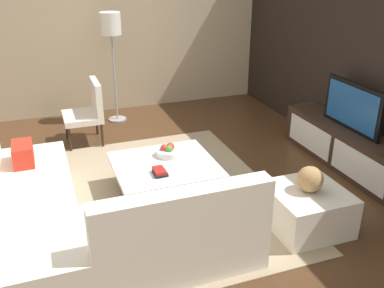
{
  "coord_description": "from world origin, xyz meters",
  "views": [
    {
      "loc": [
        3.89,
        -1.05,
        2.44
      ],
      "look_at": [
        -0.1,
        0.41,
        0.56
      ],
      "focal_mm": 40.46,
      "sensor_mm": 36.0,
      "label": 1
    }
  ],
  "objects_px": {
    "fruit_bowl": "(168,151)",
    "book_stack": "(160,172)",
    "decorative_ball": "(310,179)",
    "television": "(353,107)",
    "ottoman": "(306,209)",
    "media_console": "(346,148)",
    "sectional_couch": "(76,218)",
    "coffee_table": "(165,178)",
    "floor_lamp": "(111,31)",
    "accent_chair_near": "(89,109)"
  },
  "relations": [
    {
      "from": "media_console",
      "to": "television",
      "type": "relative_size",
      "value": 2.14
    },
    {
      "from": "television",
      "to": "decorative_ball",
      "type": "distance_m",
      "value": 1.56
    },
    {
      "from": "media_console",
      "to": "decorative_ball",
      "type": "xyz_separation_m",
      "value": [
        0.95,
        -1.2,
        0.27
      ]
    },
    {
      "from": "media_console",
      "to": "fruit_bowl",
      "type": "height_order",
      "value": "fruit_bowl"
    },
    {
      "from": "television",
      "to": "ottoman",
      "type": "height_order",
      "value": "television"
    },
    {
      "from": "fruit_bowl",
      "to": "decorative_ball",
      "type": "height_order",
      "value": "decorative_ball"
    },
    {
      "from": "decorative_ball",
      "to": "book_stack",
      "type": "distance_m",
      "value": 1.47
    },
    {
      "from": "accent_chair_near",
      "to": "book_stack",
      "type": "height_order",
      "value": "accent_chair_near"
    },
    {
      "from": "television",
      "to": "coffee_table",
      "type": "height_order",
      "value": "television"
    },
    {
      "from": "media_console",
      "to": "television",
      "type": "distance_m",
      "value": 0.53
    },
    {
      "from": "floor_lamp",
      "to": "decorative_ball",
      "type": "relative_size",
      "value": 6.77
    },
    {
      "from": "sectional_couch",
      "to": "book_stack",
      "type": "relative_size",
      "value": 12.92
    },
    {
      "from": "coffee_table",
      "to": "fruit_bowl",
      "type": "bearing_deg",
      "value": 151.38
    },
    {
      "from": "floor_lamp",
      "to": "sectional_couch",
      "type": "bearing_deg",
      "value": -17.14
    },
    {
      "from": "media_console",
      "to": "floor_lamp",
      "type": "distance_m",
      "value": 3.68
    },
    {
      "from": "coffee_table",
      "to": "floor_lamp",
      "type": "xyz_separation_m",
      "value": [
        -2.5,
        -0.04,
        1.19
      ]
    },
    {
      "from": "sectional_couch",
      "to": "television",
      "type": "bearing_deg",
      "value": 98.64
    },
    {
      "from": "book_stack",
      "to": "fruit_bowl",
      "type": "bearing_deg",
      "value": 151.75
    },
    {
      "from": "ottoman",
      "to": "book_stack",
      "type": "xyz_separation_m",
      "value": [
        -0.83,
        -1.21,
        0.21
      ]
    },
    {
      "from": "floor_lamp",
      "to": "ottoman",
      "type": "relative_size",
      "value": 2.37
    },
    {
      "from": "fruit_bowl",
      "to": "media_console",
      "type": "bearing_deg",
      "value": 82.68
    },
    {
      "from": "coffee_table",
      "to": "ottoman",
      "type": "bearing_deg",
      "value": 46.05
    },
    {
      "from": "media_console",
      "to": "ottoman",
      "type": "relative_size",
      "value": 2.93
    },
    {
      "from": "sectional_couch",
      "to": "fruit_bowl",
      "type": "relative_size",
      "value": 8.44
    },
    {
      "from": "television",
      "to": "fruit_bowl",
      "type": "xyz_separation_m",
      "value": [
        -0.28,
        -2.2,
        -0.35
      ]
    },
    {
      "from": "floor_lamp",
      "to": "television",
      "type": "bearing_deg",
      "value": 42.0
    },
    {
      "from": "fruit_bowl",
      "to": "book_stack",
      "type": "distance_m",
      "value": 0.46
    },
    {
      "from": "ottoman",
      "to": "fruit_bowl",
      "type": "relative_size",
      "value": 2.5
    },
    {
      "from": "coffee_table",
      "to": "floor_lamp",
      "type": "distance_m",
      "value": 2.77
    },
    {
      "from": "floor_lamp",
      "to": "media_console",
      "type": "bearing_deg",
      "value": 41.99
    },
    {
      "from": "floor_lamp",
      "to": "fruit_bowl",
      "type": "relative_size",
      "value": 5.94
    },
    {
      "from": "book_stack",
      "to": "media_console",
      "type": "bearing_deg",
      "value": 92.94
    },
    {
      "from": "sectional_couch",
      "to": "book_stack",
      "type": "height_order",
      "value": "sectional_couch"
    },
    {
      "from": "floor_lamp",
      "to": "decorative_ball",
      "type": "height_order",
      "value": "floor_lamp"
    },
    {
      "from": "media_console",
      "to": "ottoman",
      "type": "distance_m",
      "value": 1.54
    },
    {
      "from": "accent_chair_near",
      "to": "ottoman",
      "type": "relative_size",
      "value": 1.24
    },
    {
      "from": "media_console",
      "to": "book_stack",
      "type": "bearing_deg",
      "value": -87.06
    },
    {
      "from": "coffee_table",
      "to": "media_console",
      "type": "bearing_deg",
      "value": 87.51
    },
    {
      "from": "coffee_table",
      "to": "floor_lamp",
      "type": "height_order",
      "value": "floor_lamp"
    },
    {
      "from": "floor_lamp",
      "to": "fruit_bowl",
      "type": "distance_m",
      "value": 2.51
    },
    {
      "from": "sectional_couch",
      "to": "coffee_table",
      "type": "distance_m",
      "value": 1.17
    },
    {
      "from": "decorative_ball",
      "to": "sectional_couch",
      "type": "bearing_deg",
      "value": -102.17
    },
    {
      "from": "media_console",
      "to": "floor_lamp",
      "type": "xyz_separation_m",
      "value": [
        -2.6,
        -2.34,
        1.14
      ]
    },
    {
      "from": "coffee_table",
      "to": "book_stack",
      "type": "xyz_separation_m",
      "value": [
        0.22,
        -0.12,
        0.21
      ]
    },
    {
      "from": "television",
      "to": "book_stack",
      "type": "xyz_separation_m",
      "value": [
        0.12,
        -2.42,
        -0.37
      ]
    },
    {
      "from": "accent_chair_near",
      "to": "decorative_ball",
      "type": "relative_size",
      "value": 3.54
    },
    {
      "from": "coffee_table",
      "to": "fruit_bowl",
      "type": "distance_m",
      "value": 0.31
    },
    {
      "from": "media_console",
      "to": "floor_lamp",
      "type": "bearing_deg",
      "value": -138.01
    },
    {
      "from": "television",
      "to": "decorative_ball",
      "type": "xyz_separation_m",
      "value": [
        0.95,
        -1.21,
        -0.26
      ]
    },
    {
      "from": "coffee_table",
      "to": "book_stack",
      "type": "distance_m",
      "value": 0.33
    }
  ]
}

